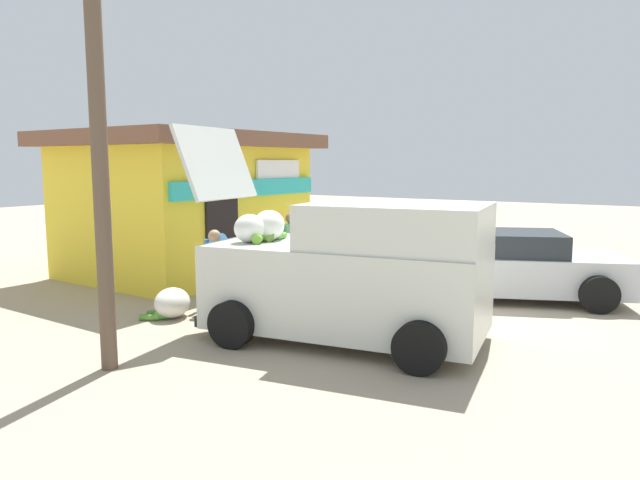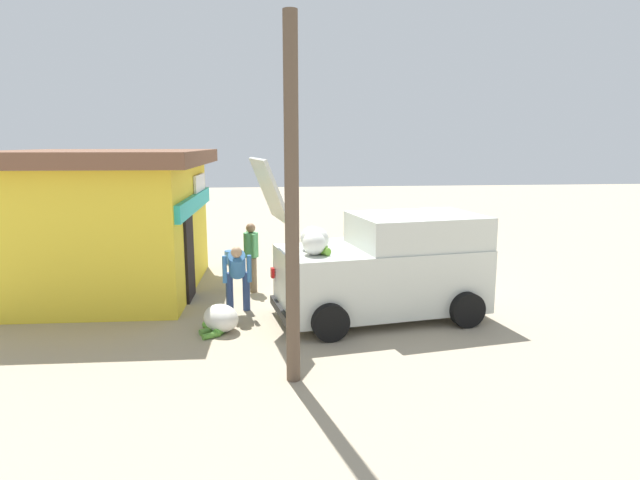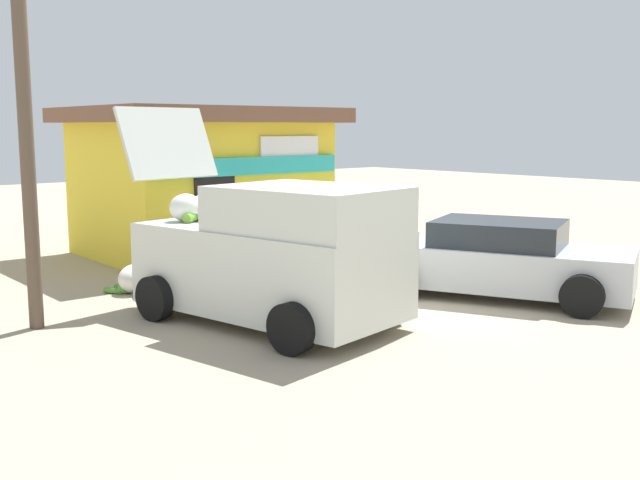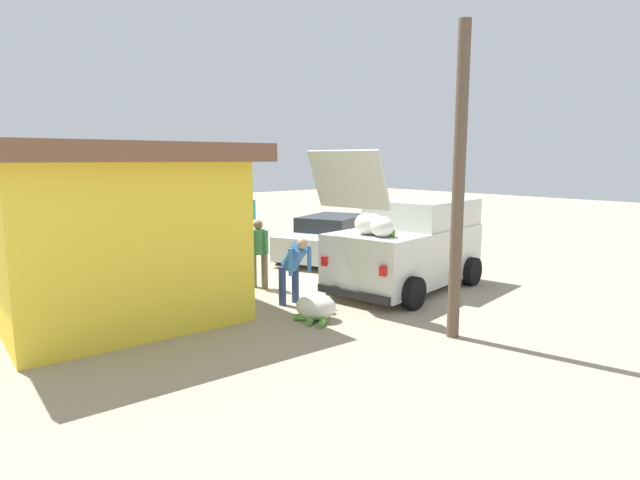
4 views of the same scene
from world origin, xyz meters
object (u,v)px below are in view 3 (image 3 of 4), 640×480
Objects in this scene: unloaded_banana_pile at (136,279)px; customer_bending at (196,239)px; storefront_bar at (200,179)px; delivery_van at (274,254)px; parked_sedan at (498,260)px; paint_bucket at (365,247)px; vendor_standing at (279,229)px.

customer_bending is at bearing -15.03° from unloaded_banana_pile.
storefront_bar is at bearing 41.69° from unloaded_banana_pile.
customer_bending is 1.47× the size of unloaded_banana_pile.
delivery_van reaches higher than unloaded_banana_pile.
parked_sedan is 4.61m from paint_bucket.
paint_bucket is at bearing 33.01° from delivery_van.
vendor_standing is 1.63× the size of unloaded_banana_pile.
delivery_van is 3.46m from vendor_standing.
vendor_standing is at bearing 114.57° from parked_sedan.
parked_sedan is 12.62× the size of paint_bucket.
unloaded_banana_pile is at bearing 136.03° from parked_sedan.
delivery_van reaches higher than paint_bucket.
customer_bending reaches higher than parked_sedan.
unloaded_banana_pile is at bearing -138.31° from storefront_bar.
storefront_bar reaches higher than paint_bucket.
vendor_standing is (2.19, 2.67, -0.10)m from delivery_van.
delivery_van is at bearing -99.87° from customer_bending.
parked_sedan reaches higher than paint_bucket.
storefront_bar is 1.16× the size of parked_sedan.
storefront_bar is at bearing 135.19° from paint_bucket.
parked_sedan is 5.26m from customer_bending.
vendor_standing is 1.70m from customer_bending.
parked_sedan is at bearing -65.43° from vendor_standing.
parked_sedan is 2.93× the size of vendor_standing.
customer_bending is (0.51, 2.92, -0.16)m from delivery_van.
customer_bending reaches higher than paint_bucket.
customer_bending is (-2.02, -3.01, -0.81)m from storefront_bar.
delivery_van is 4.76× the size of unloaded_banana_pile.
unloaded_banana_pile is at bearing -178.62° from paint_bucket.
storefront_bar is at bearing 84.05° from vendor_standing.
paint_bucket is (2.61, -2.59, -1.48)m from storefront_bar.
delivery_van is at bearing -80.48° from unloaded_banana_pile.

